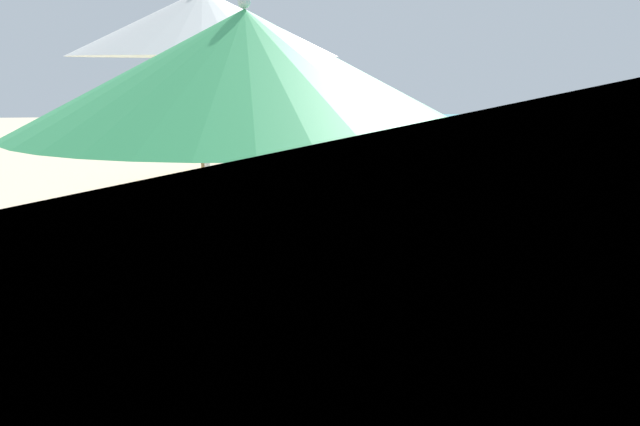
{
  "coord_description": "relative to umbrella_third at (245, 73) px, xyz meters",
  "views": [
    {
      "loc": [
        -0.39,
        4.53,
        2.24
      ],
      "look_at": [
        0.39,
        10.72,
        1.05
      ],
      "focal_mm": 43.47,
      "sensor_mm": 36.0,
      "label": 1
    }
  ],
  "objects": [
    {
      "name": "umbrella_third",
      "position": [
        0.0,
        0.0,
        0.0
      ],
      "size": [
        2.19,
        2.19,
        2.55
      ],
      "color": "silver",
      "rests_on": "ground"
    },
    {
      "name": "lounger_third_shoreside",
      "position": [
        0.89,
        1.24,
        -1.91
      ],
      "size": [
        1.46,
        0.66,
        0.52
      ],
      "rotation": [
        0.0,
        0.0,
        0.03
      ],
      "color": "yellow",
      "rests_on": "ground"
    },
    {
      "name": "umbrella_fourth",
      "position": [
        -0.26,
        3.47,
        0.4
      ],
      "size": [
        2.4,
        2.4,
        2.96
      ],
      "color": "silver",
      "rests_on": "ground"
    },
    {
      "name": "lounger_fourth_shoreside",
      "position": [
        0.66,
        4.41,
        -1.86
      ],
      "size": [
        1.53,
        0.8,
        0.64
      ],
      "rotation": [
        0.0,
        0.0,
        -0.18
      ],
      "color": "#4CA572",
      "rests_on": "ground"
    },
    {
      "name": "umbrella_fifth",
      "position": [
        -0.4,
        7.31,
        0.12
      ],
      "size": [
        2.01,
        2.01,
        2.62
      ],
      "color": "olive",
      "rests_on": "ground"
    },
    {
      "name": "lounger_fifth_shoreside",
      "position": [
        0.19,
        8.29,
        -1.89
      ],
      "size": [
        1.41,
        0.57,
        0.57
      ],
      "rotation": [
        0.0,
        0.0,
        -0.01
      ],
      "color": "#4CA572",
      "rests_on": "ground"
    },
    {
      "name": "lounger_fifth_inland",
      "position": [
        0.17,
        6.16,
        -1.87
      ],
      "size": [
        1.56,
        0.95,
        0.58
      ],
      "rotation": [
        0.0,
        0.0,
        0.22
      ],
      "color": "#4CA572",
      "rests_on": "ground"
    },
    {
      "name": "umbrella_farthest",
      "position": [
        0.25,
        11.77,
        0.15
      ],
      "size": [
        2.51,
        2.51,
        2.67
      ],
      "color": "silver",
      "rests_on": "ground"
    },
    {
      "name": "lounger_farthest_shoreside",
      "position": [
        0.84,
        12.74,
        -1.89
      ],
      "size": [
        1.49,
        0.72,
        0.64
      ],
      "rotation": [
        0.0,
        0.0,
        0.09
      ],
      "color": "#4CA572",
      "rests_on": "ground"
    },
    {
      "name": "lounger_farthest_inland",
      "position": [
        1.27,
        10.48,
        -1.9
      ],
      "size": [
        1.4,
        0.76,
        0.65
      ],
      "rotation": [
        0.0,
        0.0,
        0.11
      ],
      "color": "#4CA572",
      "rests_on": "ground"
    },
    {
      "name": "person_walking_near",
      "position": [
        0.28,
        16.57,
        -1.22
      ],
      "size": [
        0.29,
        0.4,
        1.63
      ],
      "rotation": [
        0.0,
        0.0,
        3.35
      ],
      "color": "#262628",
      "rests_on": "ground"
    }
  ]
}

